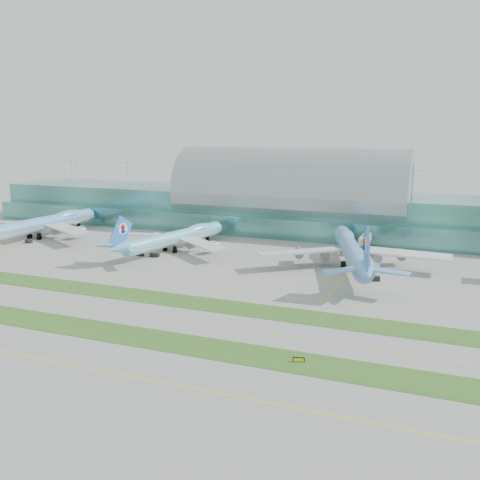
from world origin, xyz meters
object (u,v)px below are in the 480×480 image
at_px(terminal, 291,203).
at_px(taxiway_sign_east, 299,360).
at_px(airliner_a, 41,223).
at_px(airliner_b, 176,237).
at_px(airliner_c, 351,249).

bearing_deg(terminal, taxiway_sign_east, -73.35).
relative_size(airliner_a, airliner_b, 1.17).
relative_size(terminal, airliner_c, 4.17).
distance_m(terminal, airliner_c, 78.65).
bearing_deg(airliner_a, taxiway_sign_east, -25.07).
distance_m(airliner_a, airliner_c, 152.16).
bearing_deg(airliner_b, airliner_c, 13.24).
distance_m(airliner_c, taxiway_sign_east, 91.21).
relative_size(terminal, taxiway_sign_east, 124.99).
height_order(terminal, airliner_c, terminal).
height_order(terminal, taxiway_sign_east, terminal).
distance_m(terminal, airliner_b, 73.18).
relative_size(terminal, airliner_a, 4.13).
bearing_deg(taxiway_sign_east, airliner_b, 117.35).
bearing_deg(airliner_b, taxiway_sign_east, -34.64).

